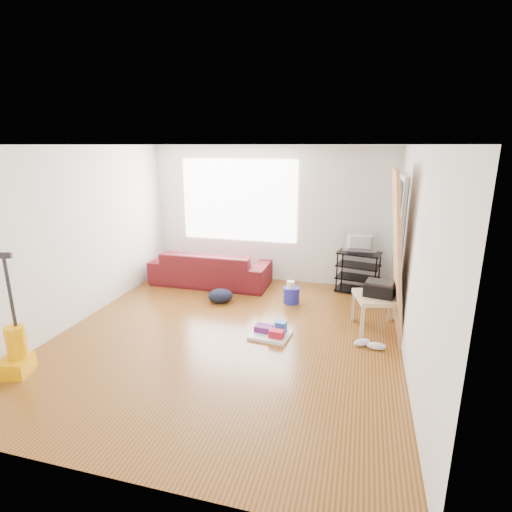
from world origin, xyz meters
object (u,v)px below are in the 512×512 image
(sofa, at_px, (211,284))
(bucket, at_px, (291,303))
(cleaning_tray, at_px, (272,332))
(side_table, at_px, (378,301))
(backpack, at_px, (221,302))
(vacuum, at_px, (16,352))
(tv_stand, at_px, (358,272))

(sofa, height_order, bucket, sofa)
(sofa, distance_m, cleaning_tray, 2.38)
(sofa, xyz_separation_m, side_table, (2.94, -1.18, 0.42))
(backpack, distance_m, vacuum, 3.00)
(sofa, height_order, cleaning_tray, sofa)
(sofa, height_order, backpack, sofa)
(sofa, distance_m, vacuum, 3.57)
(sofa, xyz_separation_m, cleaning_tray, (1.57, -1.79, 0.06))
(side_table, bearing_deg, vacuum, -150.56)
(side_table, relative_size, backpack, 1.82)
(sofa, bearing_deg, side_table, 158.12)
(side_table, height_order, bucket, side_table)
(sofa, relative_size, side_table, 2.91)
(bucket, height_order, vacuum, vacuum)
(tv_stand, bearing_deg, vacuum, -122.74)
(tv_stand, bearing_deg, backpack, -141.27)
(side_table, bearing_deg, bucket, 154.02)
(tv_stand, relative_size, side_table, 1.06)
(sofa, distance_m, backpack, 0.95)
(backpack, height_order, vacuum, vacuum)
(sofa, distance_m, tv_stand, 2.68)
(bucket, relative_size, backpack, 0.64)
(tv_stand, relative_size, vacuum, 0.56)
(side_table, relative_size, vacuum, 0.53)
(tv_stand, height_order, cleaning_tray, tv_stand)
(sofa, bearing_deg, cleaning_tray, 131.21)
(cleaning_tray, bearing_deg, tv_stand, 62.45)
(tv_stand, height_order, bucket, tv_stand)
(bucket, xyz_separation_m, backpack, (-1.13, -0.28, 0.00))
(sofa, xyz_separation_m, vacuum, (-1.01, -3.41, 0.26))
(cleaning_tray, distance_m, backpack, 1.46)
(bucket, relative_size, cleaning_tray, 0.46)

